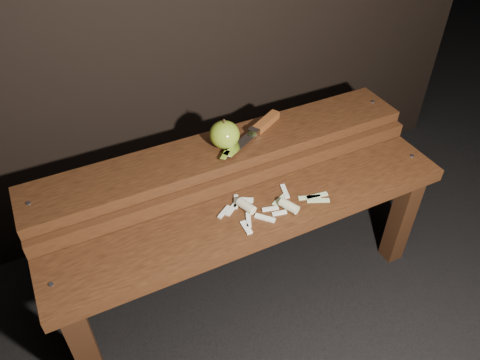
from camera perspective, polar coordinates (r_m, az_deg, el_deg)
name	(u,v)px	position (r m, az deg, el deg)	size (l,w,h in m)	color
ground	(248,288)	(1.66, 0.95, -13.06)	(60.00, 60.00, 0.00)	black
bench_front_tier	(259,230)	(1.35, 2.30, -6.12)	(1.20, 0.20, 0.42)	black
bench_rear_tier	(225,169)	(1.46, -1.85, 1.37)	(1.20, 0.21, 0.50)	black
apple	(225,135)	(1.38, -1.90, 5.56)	(0.09, 0.09, 0.09)	olive
knife	(260,128)	(1.46, 2.40, 6.38)	(0.27, 0.16, 0.03)	brown
apple_scraps	(268,206)	(1.31, 3.43, -3.23)	(0.33, 0.15, 0.03)	beige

